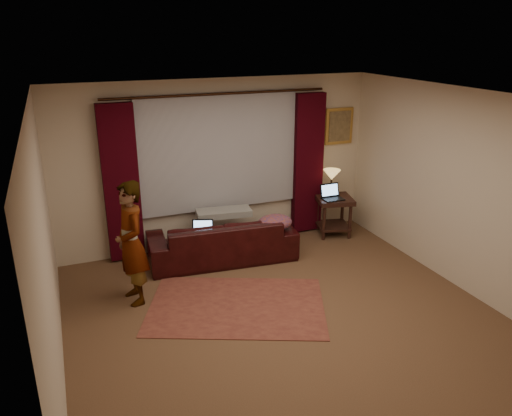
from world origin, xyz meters
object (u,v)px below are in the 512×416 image
Objects in this scene: laptop_sofa at (202,230)px; end_table at (333,216)px; sofa at (222,232)px; laptop_table at (333,192)px; tiffany_lamp at (331,183)px; person at (131,243)px.

laptop_sofa is 2.38m from end_table.
sofa is 1.98m from laptop_table.
tiffany_lamp is at bearing 106.10° from end_table.
laptop_sofa is at bearing 111.88° from person.
end_table is 0.41× the size of person.
end_table is at bearing 46.88° from laptop_table.
person is at bearing 32.87° from sofa.
tiffany_lamp is at bearing -166.25° from sofa.
person is (-3.41, -1.04, -0.09)m from tiffany_lamp.
laptop_table is at bearing 24.99° from laptop_sofa.
sofa is 2.08m from tiffany_lamp.
person is (-3.36, -0.87, 0.02)m from laptop_table.
end_table is 3.60m from person.
tiffany_lamp reaches higher than laptop_sofa.
tiffany_lamp is at bearing 71.29° from laptop_table.
person reaches higher than sofa.
sofa is 6.01× the size of laptop_table.
laptop_sofa is 0.91× the size of laptop_table.
laptop_table is at bearing -170.91° from sofa.
tiffany_lamp is (2.01, 0.30, 0.44)m from sofa.
laptop_sofa is at bearing -174.77° from laptop_table.
person is (-1.09, -0.67, 0.24)m from laptop_sofa.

